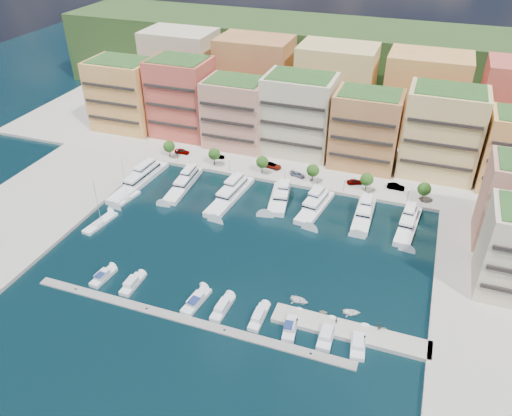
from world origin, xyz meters
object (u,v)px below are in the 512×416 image
object	(u,v)px
yacht_1	(184,183)
car_5	(396,187)
yacht_6	(408,223)
cruiser_7	(291,326)
tree_5	(424,189)
car_1	(218,157)
yacht_3	(280,197)
yacht_5	(364,213)
cruiser_5	(223,308)
tree_0	(169,146)
yacht_0	(141,179)
yacht_2	(231,193)
car_0	(182,151)
tender_3	(384,329)
tender_0	(299,300)
person_1	(379,326)
cruiser_4	(196,301)
car_4	(355,182)
cruiser_6	(259,317)
lamppost_1	(229,163)
yacht_4	(315,205)
cruiser_9	(358,343)
sailboat_1	(100,223)
lamppost_4	(408,193)
person_0	(336,320)
tree_2	(262,162)
cruiser_2	(132,284)
car_2	(273,165)
lamppost_2	(285,172)
tree_1	(214,154)
cruiser_1	(103,277)
car_3	(297,174)
lamppost_3	(344,182)
sailboat_2	(127,199)
tree_3	(313,170)
tree_4	(367,179)
tender_2	(352,312)

from	to	relation	value
yacht_1	car_5	distance (m)	62.60
yacht_6	cruiser_7	world-z (taller)	yacht_6
tree_5	car_1	distance (m)	64.80
yacht_3	yacht_5	size ratio (longest dim) A/B	0.99
cruiser_5	car_5	bearing A→B (deg)	64.99
tree_0	yacht_0	distance (m)	17.04
yacht_2	car_0	xyz separation A→B (m)	(-25.10, 18.50, 0.63)
yacht_2	tender_3	bearing A→B (deg)	-37.33
tender_0	person_1	xyz separation A→B (m)	(17.29, -3.33, 1.43)
yacht_5	car_0	world-z (taller)	yacht_5
yacht_0	cruiser_4	size ratio (longest dim) A/B	2.95
cruiser_5	tender_0	bearing A→B (deg)	28.25
yacht_2	yacht_6	xyz separation A→B (m)	(49.72, 1.94, 0.00)
yacht_0	car_4	bearing A→B (deg)	17.52
cruiser_6	car_4	bearing A→B (deg)	81.70
car_5	lamppost_1	bearing A→B (deg)	99.32
yacht_4	tender_0	world-z (taller)	yacht_4
yacht_3	cruiser_9	bearing A→B (deg)	-56.48
lamppost_1	sailboat_1	size ratio (longest dim) A/B	0.32
lamppost_4	person_0	xyz separation A→B (m)	(-9.04, -52.21, -2.05)
tree_2	cruiser_2	world-z (taller)	tree_2
yacht_6	tender_3	world-z (taller)	yacht_6
sailboat_1	car_2	xyz separation A→B (m)	(34.04, 43.86, 1.50)
lamppost_2	car_2	world-z (taller)	lamppost_2
car_2	tree_1	bearing A→B (deg)	115.74
cruiser_1	yacht_6	bearing A→B (deg)	35.12
yacht_1	yacht_3	size ratio (longest dim) A/B	1.25
tree_5	car_3	xyz separation A→B (m)	(-37.00, 1.40, -3.06)
cruiser_7	car_3	bearing A→B (deg)	104.54
tree_0	cruiser_5	xyz separation A→B (m)	(43.27, -58.09, -4.20)
car_3	person_1	xyz separation A→B (m)	(32.30, -54.90, 0.17)
lamppost_3	sailboat_2	bearing A→B (deg)	-157.39
tree_3	car_1	size ratio (longest dim) A/B	1.40
cruiser_4	tree_4	bearing A→B (deg)	65.15
tender_0	car_0	xyz separation A→B (m)	(-55.33, 53.60, 1.41)
tree_3	car_5	size ratio (longest dim) A/B	1.11
tree_1	lamppost_1	distance (m)	6.49
car_1	cruiser_5	bearing A→B (deg)	-172.77
sailboat_1	tender_3	bearing A→B (deg)	-9.31
lamppost_4	cruiser_1	world-z (taller)	lamppost_4
lamppost_1	cruiser_6	distance (m)	63.16
tree_3	cruiser_6	xyz separation A→B (m)	(3.43, -58.08, -4.20)
yacht_4	yacht_3	bearing A→B (deg)	174.73
tree_3	yacht_6	xyz separation A→B (m)	(29.50, -13.13, -3.53)
cruiser_2	person_0	xyz separation A→B (m)	(45.79, 3.57, 1.23)
car_0	car_5	world-z (taller)	car_0
yacht_4	cruiser_5	size ratio (longest dim) A/B	2.30
cruiser_4	sailboat_2	size ratio (longest dim) A/B	0.69
yacht_4	tender_2	world-z (taller)	yacht_4
car_1	tender_2	bearing A→B (deg)	-151.98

